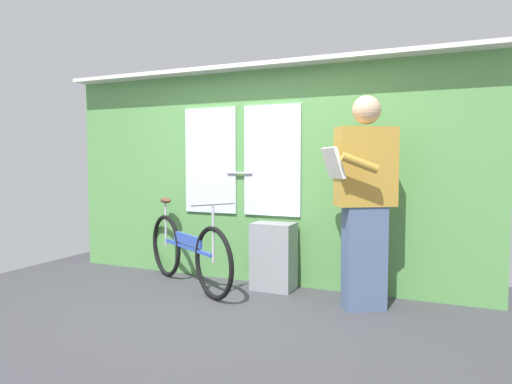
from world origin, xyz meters
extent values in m
cube|color=#38383D|center=(0.00, 0.00, -0.02)|extent=(5.50, 3.84, 0.04)
cube|color=#56934C|center=(0.00, 1.12, 1.07)|extent=(4.50, 0.08, 2.15)
cube|color=silver|center=(-0.55, 1.07, 1.25)|extent=(0.60, 0.02, 1.10)
cube|color=silver|center=(0.15, 1.07, 1.25)|extent=(0.60, 0.02, 1.10)
cylinder|color=#B2B2B7|center=(-0.20, 1.05, 1.12)|extent=(0.28, 0.02, 0.02)
cube|color=silver|center=(0.00, 1.02, 2.17)|extent=(4.50, 0.28, 0.04)
torus|color=black|center=(-0.13, 0.38, 0.33)|extent=(0.59, 0.38, 0.66)
torus|color=black|center=(-1.01, 0.91, 0.33)|extent=(0.59, 0.38, 0.66)
cube|color=#2D4CB2|center=(-0.57, 0.64, 0.39)|extent=(0.85, 0.54, 0.03)
cube|color=#2D4CB2|center=(-0.57, 0.64, 0.47)|extent=(0.50, 0.32, 0.10)
cylinder|color=#B7B7BC|center=(-1.01, 0.91, 0.58)|extent=(0.02, 0.02, 0.49)
ellipsoid|color=brown|center=(-1.01, 0.91, 0.82)|extent=(0.22, 0.18, 0.06)
cylinder|color=#B7B7BC|center=(-0.13, 0.38, 0.60)|extent=(0.02, 0.02, 0.53)
cylinder|color=#B7B7BC|center=(-0.13, 0.38, 0.86)|extent=(0.25, 0.39, 0.02)
cube|color=slate|center=(1.15, 0.65, 0.43)|extent=(0.38, 0.34, 0.87)
cube|color=#B78C33|center=(1.15, 0.65, 1.19)|extent=(0.52, 0.43, 0.65)
sphere|color=tan|center=(1.15, 0.65, 1.66)|extent=(0.24, 0.24, 0.24)
cube|color=silver|center=(0.91, 0.50, 1.23)|extent=(0.28, 0.34, 0.26)
cylinder|color=#B78C33|center=(1.15, 0.39, 1.23)|extent=(0.29, 0.23, 0.17)
cylinder|color=#B78C33|center=(0.91, 0.76, 1.23)|extent=(0.29, 0.23, 0.17)
cube|color=gray|center=(0.24, 0.90, 0.32)|extent=(0.40, 0.28, 0.65)
camera|label=1|loc=(1.86, -3.18, 1.24)|focal=32.35mm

